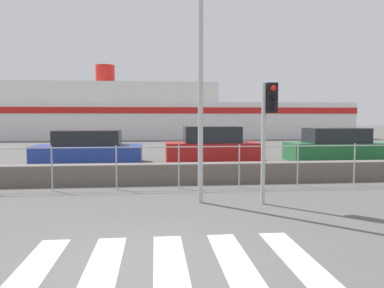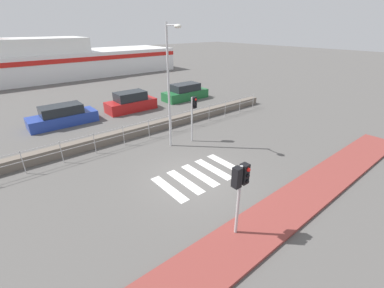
% 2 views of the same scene
% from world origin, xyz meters
% --- Properties ---
extents(ground_plane, '(160.00, 160.00, 0.00)m').
position_xyz_m(ground_plane, '(0.00, 0.00, 0.00)').
color(ground_plane, '#565451').
extents(crosswalk, '(4.05, 2.40, 0.01)m').
position_xyz_m(crosswalk, '(0.39, 0.00, 0.00)').
color(crosswalk, silver).
rests_on(crosswalk, ground_plane).
extents(seawall, '(25.05, 0.55, 0.59)m').
position_xyz_m(seawall, '(0.00, 6.36, 0.30)').
color(seawall, '#6B6056').
rests_on(seawall, ground_plane).
extents(harbor_fence, '(22.58, 0.04, 1.23)m').
position_xyz_m(harbor_fence, '(-0.00, 5.48, 0.80)').
color(harbor_fence, '#B2B2B5').
rests_on(harbor_fence, ground_plane).
extents(traffic_light_far, '(0.34, 0.32, 2.78)m').
position_xyz_m(traffic_light_far, '(2.78, 3.36, 2.04)').
color(traffic_light_far, '#B2B2B5').
rests_on(traffic_light_far, ground_plane).
extents(streetlamp, '(0.32, 1.23, 6.74)m').
position_xyz_m(streetlamp, '(1.25, 3.44, 4.13)').
color(streetlamp, '#B2B2B5').
rests_on(streetlamp, ground_plane).
extents(ferry_boat, '(37.18, 8.47, 6.95)m').
position_xyz_m(ferry_boat, '(-0.90, 31.79, 2.19)').
color(ferry_boat, white).
rests_on(ferry_boat, ground_plane).
extents(parked_car_blue, '(4.59, 1.74, 1.43)m').
position_xyz_m(parked_car_blue, '(-2.68, 11.58, 0.61)').
color(parked_car_blue, '#233D9E').
rests_on(parked_car_blue, ground_plane).
extents(parked_car_red, '(4.11, 1.72, 1.59)m').
position_xyz_m(parked_car_red, '(2.75, 11.58, 0.68)').
color(parked_car_red, '#B21919').
rests_on(parked_car_red, ground_plane).
extents(parked_car_green, '(4.50, 1.77, 1.50)m').
position_xyz_m(parked_car_green, '(8.56, 11.58, 0.64)').
color(parked_car_green, '#1E6633').
rests_on(parked_car_green, ground_plane).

